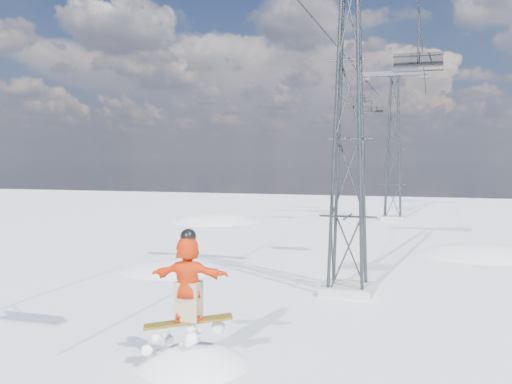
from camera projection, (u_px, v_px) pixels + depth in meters
ground at (262, 370)px, 12.96m from camera, size 120.00×120.00×0.00m
lift_tower_near at (349, 140)px, 20.03m from camera, size 5.20×1.80×11.43m
lift_tower_far at (394, 149)px, 43.88m from camera, size 5.20×1.80×11.43m
haul_cables at (379, 46)px, 30.67m from camera, size 4.46×51.00×0.06m
lift_chair_mid at (418, 61)px, 23.66m from camera, size 2.00×0.58×2.48m
lift_chair_far at (357, 100)px, 39.56m from camera, size 2.04×0.59×2.53m
lift_chair_extra at (371, 110)px, 48.70m from camera, size 1.96×0.56×2.43m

